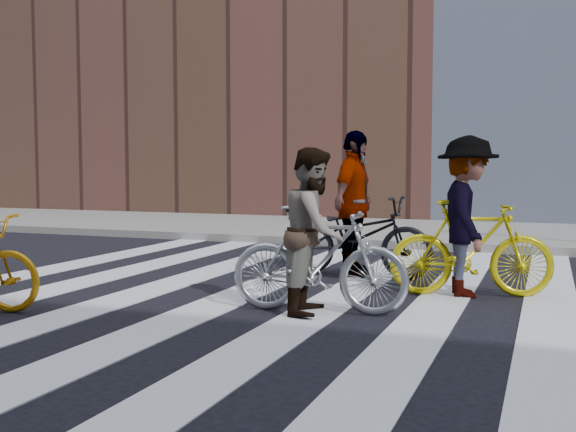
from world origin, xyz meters
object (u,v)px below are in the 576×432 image
Objects in this scene: bike_dark_rear at (357,236)px; rider_right at (467,216)px; bike_yellow_right at (471,248)px; rider_mid at (314,231)px; bike_silver_mid at (319,260)px; rider_rear at (354,204)px.

bike_dark_rear is 1.80m from rider_right.
rider_right reaches higher than bike_dark_rear.
bike_yellow_right is 2.01m from rider_mid.
bike_yellow_right is 1.00× the size of rider_right.
rider_mid is (-0.05, 0.00, 0.29)m from bike_silver_mid.
rider_rear is (-1.56, 0.90, 0.07)m from rider_right.
bike_yellow_right is at bearing -114.63° from rider_rear.
bike_dark_rear is 1.06× the size of rider_rear.
bike_dark_rear is 2.37m from rider_mid.
rider_mid is 1.96m from rider_right.
rider_rear reaches higher than rider_mid.
bike_dark_rear is (-0.25, 2.35, 0.00)m from bike_silver_mid.
rider_right is at bearing -47.64° from bike_silver_mid.
bike_yellow_right is at bearing -49.81° from rider_mid.
bike_silver_mid is 0.29m from rider_mid.
rider_mid is 0.91× the size of rider_right.
rider_rear is at bearing 47.07° from bike_yellow_right.
bike_yellow_right is at bearing -103.81° from rider_right.
bike_dark_rear is (-1.56, 0.90, -0.00)m from bike_yellow_right.
bike_silver_mid is at bearing 125.11° from rider_right.
bike_silver_mid is 2.41m from rider_rear.
rider_right reaches higher than rider_mid.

